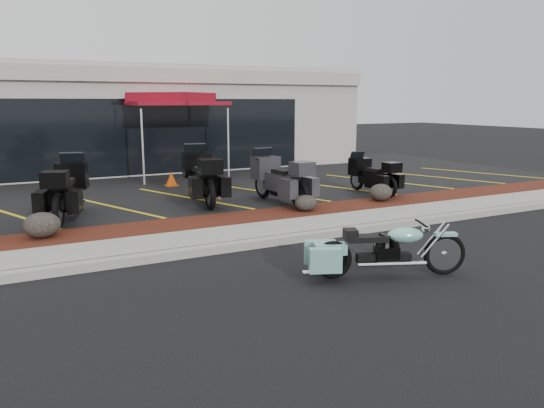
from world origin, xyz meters
TOP-DOWN VIEW (x-y plane):
  - ground at (0.00, 0.00)m, footprint 90.00×90.00m
  - curb at (0.00, 0.90)m, footprint 24.00×0.25m
  - sidewalk at (0.00, 1.60)m, footprint 24.00×1.20m
  - mulch_bed at (0.00, 2.80)m, footprint 24.00×1.20m
  - upper_lot at (0.00, 8.20)m, footprint 26.00×9.60m
  - dealership_building at (0.00, 14.47)m, footprint 18.00×8.16m
  - boulder_left at (-3.90, 2.87)m, footprint 0.69×0.57m
  - boulder_mid at (1.84, 2.70)m, footprint 0.55×0.46m
  - boulder_right at (4.24, 2.91)m, footprint 0.63×0.53m
  - hero_cruiser at (1.59, -1.96)m, footprint 2.59×1.56m
  - touring_black_front at (-2.99, 5.30)m, footprint 1.60×2.57m
  - touring_black_mid at (0.17, 5.69)m, footprint 1.34×2.64m
  - touring_grey at (1.71, 4.72)m, footprint 1.11×2.42m
  - touring_black_rear at (4.76, 4.65)m, footprint 0.79×1.98m
  - traffic_cone at (0.16, 7.92)m, footprint 0.46×0.46m
  - popup_canopy at (0.89, 9.94)m, footprint 3.53×3.53m

SIDE VIEW (x-z plane):
  - ground at x=0.00m, z-range 0.00..0.00m
  - curb at x=0.00m, z-range 0.00..0.15m
  - sidewalk at x=0.00m, z-range 0.00..0.15m
  - upper_lot at x=0.00m, z-range 0.00..0.15m
  - mulch_bed at x=0.00m, z-range 0.00..0.16m
  - boulder_mid at x=1.84m, z-range 0.16..0.55m
  - traffic_cone at x=0.16m, z-range 0.15..0.59m
  - boulder_right at x=4.24m, z-range 0.16..0.61m
  - boulder_left at x=-3.90m, z-range 0.16..0.65m
  - hero_cruiser at x=1.59m, z-range 0.00..0.89m
  - touring_black_rear at x=4.76m, z-range 0.15..1.29m
  - touring_grey at x=1.71m, z-range 0.15..1.52m
  - touring_black_front at x=-2.99m, z-range 0.15..1.55m
  - touring_black_mid at x=0.17m, z-range 0.15..1.62m
  - dealership_building at x=0.00m, z-range 0.01..4.01m
  - popup_canopy at x=0.89m, z-range 1.31..4.16m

